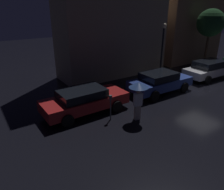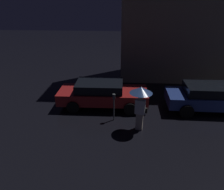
# 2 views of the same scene
# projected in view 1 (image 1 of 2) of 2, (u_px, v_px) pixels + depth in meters

# --- Properties ---
(ground_plane) EXTENTS (60.00, 60.00, 0.00)m
(ground_plane) POSITION_uv_depth(u_px,v_px,m) (204.00, 90.00, 14.69)
(ground_plane) COLOR black
(building_facade_left) EXTENTS (8.60, 3.00, 10.95)m
(building_facade_left) POSITION_uv_depth(u_px,v_px,m) (113.00, 2.00, 16.02)
(building_facade_left) COLOR gray
(building_facade_left) RESTS_ON ground
(building_facade_right) EXTENTS (7.02, 3.00, 6.55)m
(building_facade_right) POSITION_uv_depth(u_px,v_px,m) (188.00, 27.00, 21.37)
(building_facade_right) COLOR #8C664C
(building_facade_right) RESTS_ON ground
(parked_car_red) EXTENTS (4.54, 2.00, 1.32)m
(parked_car_red) POSITION_uv_depth(u_px,v_px,m) (84.00, 100.00, 11.40)
(parked_car_red) COLOR maroon
(parked_car_red) RESTS_ON ground
(parked_car_blue) EXTENTS (4.24, 1.98, 1.35)m
(parked_car_blue) POSITION_uv_depth(u_px,v_px,m) (160.00, 82.00, 14.03)
(parked_car_blue) COLOR navy
(parked_car_blue) RESTS_ON ground
(parked_car_silver) EXTENTS (4.51, 1.88, 1.36)m
(parked_car_silver) POSITION_uv_depth(u_px,v_px,m) (210.00, 69.00, 16.79)
(parked_car_silver) COLOR #B7B7BF
(parked_car_silver) RESTS_ON ground
(pedestrian_with_umbrella) EXTENTS (0.93, 0.93, 1.96)m
(pedestrian_with_umbrella) POSITION_uv_depth(u_px,v_px,m) (138.00, 91.00, 10.36)
(pedestrian_with_umbrella) COLOR beige
(pedestrian_with_umbrella) RESTS_ON ground
(parking_meter) EXTENTS (0.12, 0.10, 1.32)m
(parking_meter) POSITION_uv_depth(u_px,v_px,m) (111.00, 105.00, 10.59)
(parking_meter) COLOR #4C5154
(parking_meter) RESTS_ON ground
(street_lamp_near) EXTENTS (0.38, 0.38, 4.02)m
(street_lamp_near) POSITION_uv_depth(u_px,v_px,m) (163.00, 41.00, 16.75)
(street_lamp_near) COLOR black
(street_lamp_near) RESTS_ON ground
(street_tree) EXTENTS (2.25, 2.25, 5.01)m
(street_tree) POSITION_uv_depth(u_px,v_px,m) (211.00, 23.00, 18.10)
(street_tree) COLOR #473323
(street_tree) RESTS_ON ground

